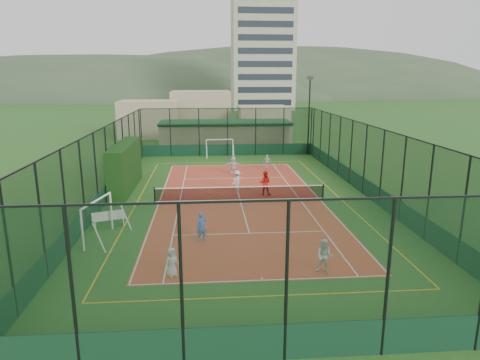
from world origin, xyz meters
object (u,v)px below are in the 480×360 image
(futsal_goal_far, at_px, (220,148))
(child_far_back, at_px, (233,165))
(child_near_mid, at_px, (202,227))
(clubhouse, at_px, (225,135))
(futsal_goal_near, at_px, (98,220))
(coach, at_px, (265,183))
(child_near_right, at_px, (324,256))
(white_bench, at_px, (109,218))
(child_near_left, at_px, (172,262))
(child_far_right, at_px, (267,162))
(child_far_left, at_px, (237,181))
(floodlight_ne, at_px, (309,116))
(apartment_tower, at_px, (262,48))

(futsal_goal_far, height_order, child_far_back, futsal_goal_far)
(child_far_back, bearing_deg, child_near_mid, 67.79)
(clubhouse, bearing_deg, futsal_goal_near, -105.46)
(futsal_goal_far, bearing_deg, coach, -82.11)
(child_near_right, relative_size, coach, 0.87)
(clubhouse, distance_m, child_near_mid, 29.41)
(white_bench, height_order, futsal_goal_far, futsal_goal_far)
(futsal_goal_near, distance_m, child_near_mid, 5.42)
(child_near_left, height_order, coach, coach)
(child_near_right, bearing_deg, child_far_right, 115.34)
(child_near_mid, xyz_separation_m, child_far_right, (5.78, 17.02, -0.09))
(clubhouse, relative_size, child_far_left, 9.99)
(floodlight_ne, height_order, futsal_goal_near, floodlight_ne)
(child_near_right, distance_m, child_far_right, 21.11)
(apartment_tower, xyz_separation_m, child_far_back, (-11.95, -73.81, -14.24))
(child_near_right, bearing_deg, futsal_goal_near, -177.42)
(child_near_right, bearing_deg, child_near_left, -154.93)
(floodlight_ne, height_order, clubhouse, floodlight_ne)
(futsal_goal_near, bearing_deg, child_far_right, -20.90)
(white_bench, bearing_deg, child_far_right, 32.84)
(clubhouse, xyz_separation_m, coach, (1.87, -20.80, -0.69))
(futsal_goal_near, xyz_separation_m, child_far_right, (11.15, 16.34, -0.37))
(child_near_right, height_order, child_far_left, child_far_left)
(coach, bearing_deg, floodlight_ne, -100.44)
(child_near_left, relative_size, child_far_right, 0.95)
(white_bench, relative_size, child_near_right, 1.16)
(clubhouse, bearing_deg, apartment_tower, 78.69)
(clubhouse, height_order, child_near_right, clubhouse)
(futsal_goal_far, bearing_deg, futsal_goal_near, -109.72)
(clubhouse, relative_size, child_far_back, 10.17)
(child_far_right, bearing_deg, child_far_back, 52.01)
(child_near_left, bearing_deg, clubhouse, 45.59)
(futsal_goal_near, height_order, futsal_goal_far, futsal_goal_near)
(child_near_left, height_order, child_near_mid, child_near_mid)
(white_bench, bearing_deg, floodlight_ne, 32.69)
(child_near_mid, bearing_deg, coach, 45.76)
(floodlight_ne, distance_m, futsal_goal_near, 28.65)
(floodlight_ne, xyz_separation_m, child_far_right, (-5.36, -6.87, -3.44))
(futsal_goal_near, bearing_deg, child_far_left, -27.46)
(child_far_back, bearing_deg, child_far_right, -166.89)
(futsal_goal_near, distance_m, child_far_left, 12.04)
(child_near_mid, height_order, child_far_back, child_near_mid)
(white_bench, relative_size, futsal_goal_near, 0.54)
(child_near_mid, bearing_deg, child_far_right, 54.46)
(floodlight_ne, distance_m, child_far_right, 9.37)
(white_bench, distance_m, child_far_left, 10.57)
(floodlight_ne, height_order, child_near_mid, floodlight_ne)
(clubhouse, height_order, futsal_goal_far, clubhouse)
(futsal_goal_near, bearing_deg, child_near_left, -124.51)
(clubhouse, bearing_deg, coach, -84.86)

